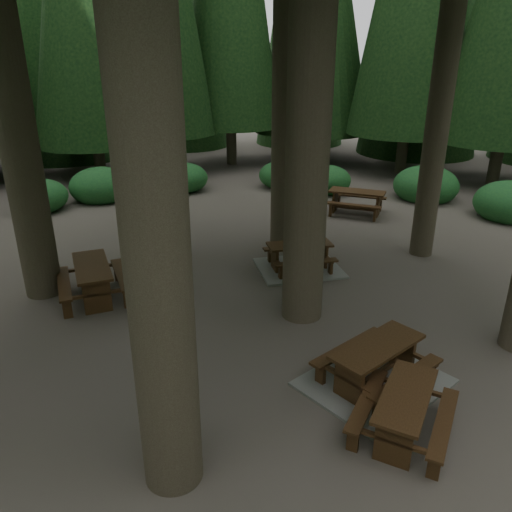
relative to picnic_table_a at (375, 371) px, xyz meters
name	(u,v)px	position (x,y,z in m)	size (l,w,h in m)	color
ground	(271,326)	(-0.79, 2.42, -0.26)	(80.00, 80.00, 0.00)	#585047
picnic_table_a	(375,371)	(0.00, 0.00, 0.00)	(2.70, 2.45, 0.76)	gray
picnic_table_b	(93,276)	(-3.94, 5.16, 0.28)	(1.54, 1.90, 0.81)	#362210
picnic_table_c	(299,261)	(1.08, 4.78, -0.03)	(2.34, 2.05, 0.70)	gray
picnic_table_d	(357,199)	(5.13, 8.26, 0.28)	(2.37, 2.37, 0.80)	#362210
picnic_table_e	(405,407)	(-0.34, -1.14, 0.21)	(2.09, 2.05, 0.71)	#362210
shrub_ring	(286,288)	(-0.09, 3.17, 0.14)	(23.86, 24.64, 1.49)	#1E572D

